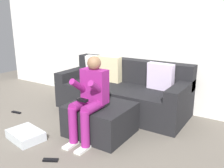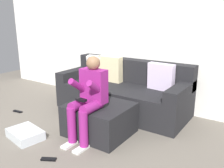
{
  "view_description": "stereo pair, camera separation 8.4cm",
  "coord_description": "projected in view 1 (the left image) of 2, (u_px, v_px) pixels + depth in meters",
  "views": [
    {
      "loc": [
        2.23,
        -1.89,
        1.58
      ],
      "look_at": [
        0.35,
        1.06,
        0.6
      ],
      "focal_mm": 38.84,
      "sensor_mm": 36.0,
      "label": 1
    },
    {
      "loc": [
        2.3,
        -1.84,
        1.58
      ],
      "look_at": [
        0.35,
        1.06,
        0.6
      ],
      "focal_mm": 38.84,
      "sensor_mm": 36.0,
      "label": 2
    }
  ],
  "objects": [
    {
      "name": "ground_plane",
      "position": [
        45.0,
        144.0,
        3.11
      ],
      "size": [
        8.18,
        8.18,
        0.0
      ],
      "primitive_type": "plane",
      "color": "#6B6359"
    },
    {
      "name": "remote_by_storage_bin",
      "position": [
        35.0,
        141.0,
        3.14
      ],
      "size": [
        0.15,
        0.1,
        0.02
      ],
      "primitive_type": "cube",
      "rotation": [
        0.0,
        0.0,
        0.41
      ],
      "color": "black",
      "rests_on": "ground_plane"
    },
    {
      "name": "ottoman",
      "position": [
        100.0,
        119.0,
        3.33
      ],
      "size": [
        0.82,
        0.73,
        0.43
      ],
      "primitive_type": "cube",
      "color": "black",
      "rests_on": "ground_plane"
    },
    {
      "name": "remote_under_side_table",
      "position": [
        16.0,
        112.0,
        4.09
      ],
      "size": [
        0.19,
        0.07,
        0.02
      ],
      "primitive_type": "cube",
      "rotation": [
        0.0,
        0.0,
        0.15
      ],
      "color": "black",
      "rests_on": "ground_plane"
    },
    {
      "name": "wall_back",
      "position": [
        124.0,
        36.0,
        4.41
      ],
      "size": [
        6.3,
        0.1,
        2.48
      ],
      "primitive_type": "cube",
      "color": "silver",
      "rests_on": "ground_plane"
    },
    {
      "name": "person_seated",
      "position": [
        89.0,
        97.0,
        3.07
      ],
      "size": [
        0.35,
        0.6,
        1.1
      ],
      "color": "#8C1E72",
      "rests_on": "ground_plane"
    },
    {
      "name": "remote_near_ottoman",
      "position": [
        51.0,
        160.0,
        2.73
      ],
      "size": [
        0.18,
        0.13,
        0.02
      ],
      "primitive_type": "cube",
      "rotation": [
        0.0,
        0.0,
        0.51
      ],
      "color": "black",
      "rests_on": "ground_plane"
    },
    {
      "name": "storage_bin",
      "position": [
        26.0,
        135.0,
        3.2
      ],
      "size": [
        0.53,
        0.42,
        0.12
      ],
      "primitive_type": "cube",
      "rotation": [
        0.0,
        0.0,
        -0.18
      ],
      "color": "silver",
      "rests_on": "ground_plane"
    },
    {
      "name": "couch_sectional",
      "position": [
        123.0,
        91.0,
        4.16
      ],
      "size": [
        2.21,
        0.93,
        0.9
      ],
      "color": "black",
      "rests_on": "ground_plane"
    }
  ]
}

